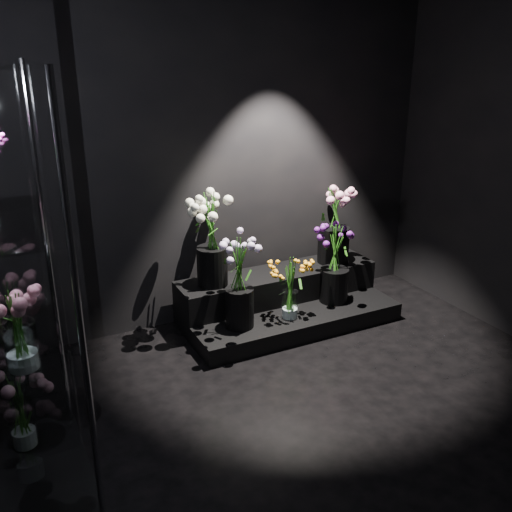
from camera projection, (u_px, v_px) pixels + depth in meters
floor at (346, 448)px, 3.35m from camera, size 4.00×4.00×0.00m
wall_back at (210, 155)px, 4.54m from camera, size 4.00×0.00×4.00m
display_riser at (283, 301)px, 4.88m from camera, size 1.78×0.79×0.39m
display_case at (2, 305)px, 2.67m from camera, size 0.59×0.98×2.17m
bouquet_orange_bells at (290, 286)px, 4.52m from camera, size 0.32×0.32×0.53m
bouquet_lilac at (239, 275)px, 4.33m from camera, size 0.45×0.45×0.73m
bouquet_purple at (335, 260)px, 4.79m from camera, size 0.42×0.42×0.68m
bouquet_cream_roses at (211, 232)px, 4.48m from camera, size 0.44×0.44×0.76m
bouquet_pink_roses at (335, 221)px, 4.98m from camera, size 0.44×0.44×0.68m
bouquet_case_pink at (18, 327)px, 2.53m from camera, size 0.34×0.34×0.40m
bouquet_case_base_pink at (20, 407)px, 3.14m from camera, size 0.41×0.41×0.46m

